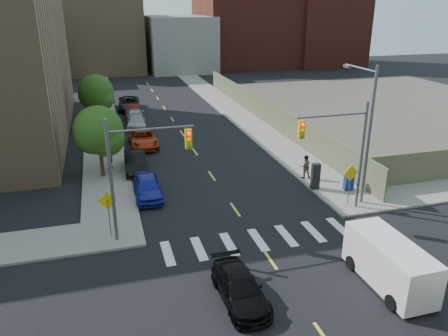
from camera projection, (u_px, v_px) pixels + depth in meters
ground at (285, 281)px, 20.80m from camera, size 160.00×160.00×0.00m
sidewalk_nw at (100, 105)px, 56.06m from camera, size 3.50×73.00×0.15m
sidewalk_ne at (216, 98)px, 60.04m from camera, size 3.50×73.00×0.15m
fence_north at (264, 111)px, 47.98m from camera, size 0.12×44.00×2.50m
gravel_lot at (395, 107)px, 54.94m from camera, size 36.00×42.00×0.06m
bg_bldg_west at (9, 42)px, 75.88m from camera, size 14.00×18.00×12.00m
bg_bldg_midwest at (102, 30)px, 81.26m from camera, size 14.00×16.00×15.00m
bg_bldg_center at (179, 43)px, 83.96m from camera, size 12.00×16.00×10.00m
bg_bldg_east at (245, 25)px, 88.29m from camera, size 18.00×18.00×16.00m
bg_bldg_fareast at (321, 20)px, 90.25m from camera, size 14.00×16.00×18.00m
signal_nw at (139, 162)px, 23.04m from camera, size 4.59×0.30×7.00m
signal_ne at (341, 144)px, 26.12m from camera, size 4.59×0.30×7.00m
streetlight_ne at (366, 126)px, 27.25m from camera, size 0.25×3.70×9.00m
warn_sign_nw at (108, 206)px, 23.92m from camera, size 1.06×0.06×2.83m
warn_sign_ne at (350, 178)px, 27.78m from camera, size 1.06×0.06×2.83m
warn_sign_midwest at (102, 137)px, 36.05m from camera, size 1.06×0.06×2.83m
tree_west_near at (99, 133)px, 31.91m from camera, size 3.66×3.64×5.52m
tree_west_far at (96, 94)px, 45.39m from camera, size 3.66×3.64×5.52m
parked_car_blue at (147, 187)px, 29.51m from camera, size 1.89×4.48×1.51m
parked_car_black at (135, 162)px, 34.08m from camera, size 1.80×4.71×1.53m
parked_car_red at (143, 138)px, 40.04m from camera, size 2.50×5.38×1.49m
parked_car_silver at (137, 121)px, 45.90m from camera, size 2.39×4.92×1.38m
parked_car_white at (135, 117)px, 47.59m from camera, size 2.02×4.55×1.52m
parked_car_maroon at (133, 112)px, 49.59m from camera, size 1.92×4.82×1.56m
parked_car_grey at (129, 103)px, 53.74m from camera, size 3.00×5.75×1.55m
black_sedan at (240, 288)px, 19.27m from camera, size 1.91×4.42×1.27m
cargo_van at (387, 261)px, 20.31m from camera, size 2.08×4.92×2.25m
mailbox at (349, 180)px, 30.31m from camera, size 0.64×0.51×1.47m
payphone at (315, 176)px, 30.46m from camera, size 0.61×0.53×1.85m
pedestrian_west at (110, 156)px, 34.32m from camera, size 0.58×0.78×1.94m
pedestrian_east at (305, 167)px, 32.34m from camera, size 0.98×0.83×1.77m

